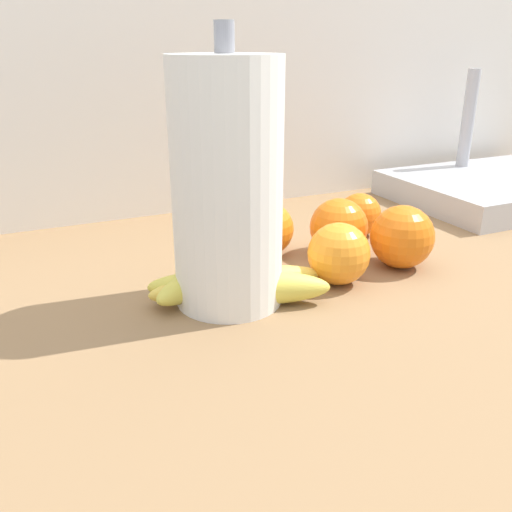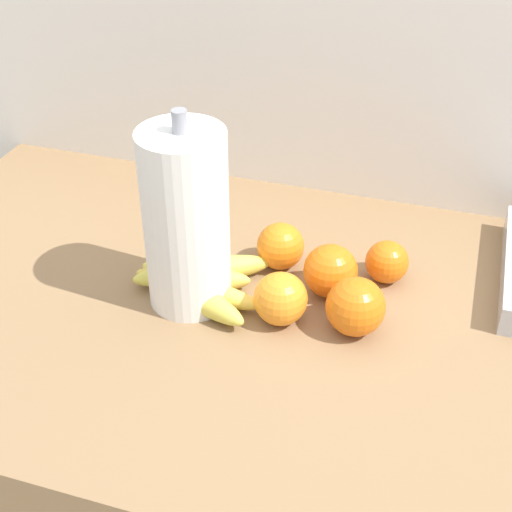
# 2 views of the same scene
# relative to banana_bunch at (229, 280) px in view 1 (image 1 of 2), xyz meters

# --- Properties ---
(wall_back) EXTENTS (1.85, 0.06, 1.30)m
(wall_back) POSITION_rel_banana_bunch_xyz_m (0.21, 0.37, -0.29)
(wall_back) COLOR silver
(wall_back) RESTS_ON ground
(banana_bunch) EXTENTS (0.21, 0.18, 0.04)m
(banana_bunch) POSITION_rel_banana_bunch_xyz_m (0.00, 0.00, 0.00)
(banana_bunch) COLOR #DDCE4C
(banana_bunch) RESTS_ON counter
(orange_back_right) EXTENTS (0.08, 0.08, 0.08)m
(orange_back_right) POSITION_rel_banana_bunch_xyz_m (0.18, 0.06, 0.02)
(orange_back_right) COLOR orange
(orange_back_right) RESTS_ON counter
(orange_back_left) EXTENTS (0.08, 0.08, 0.08)m
(orange_back_left) POSITION_rel_banana_bunch_xyz_m (0.24, -0.01, 0.02)
(orange_back_left) COLOR orange
(orange_back_left) RESTS_ON counter
(orange_front) EXTENTS (0.07, 0.07, 0.07)m
(orange_front) POSITION_rel_banana_bunch_xyz_m (0.10, 0.10, 0.02)
(orange_front) COLOR orange
(orange_front) RESTS_ON counter
(orange_center) EXTENTS (0.08, 0.08, 0.08)m
(orange_center) POSITION_rel_banana_bunch_xyz_m (0.13, -0.02, 0.02)
(orange_center) COLOR orange
(orange_center) RESTS_ON counter
(orange_right) EXTENTS (0.06, 0.06, 0.06)m
(orange_right) POSITION_rel_banana_bunch_xyz_m (0.26, 0.11, 0.01)
(orange_right) COLOR orange
(orange_right) RESTS_ON counter
(paper_towel_roll) EXTENTS (0.12, 0.12, 0.29)m
(paper_towel_roll) POSITION_rel_banana_bunch_xyz_m (-0.00, -0.01, 0.11)
(paper_towel_roll) COLOR white
(paper_towel_roll) RESTS_ON counter
(sink_basin) EXTENTS (0.37, 0.28, 0.23)m
(sink_basin) POSITION_rel_banana_bunch_xyz_m (0.61, 0.18, 0.01)
(sink_basin) COLOR #B7BABF
(sink_basin) RESTS_ON counter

